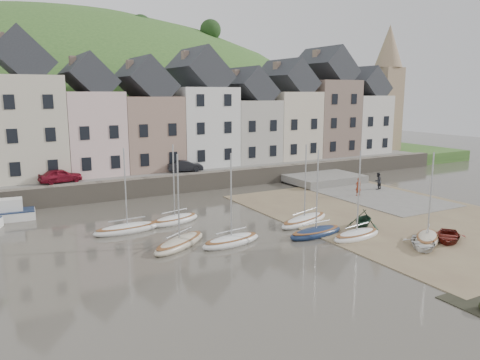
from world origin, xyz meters
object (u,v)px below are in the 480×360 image
rowboat_green (363,219)px  rowboat_red (448,236)px  person_dark (378,181)px  car_right (185,166)px  person_red (358,187)px  sailboat_0 (127,228)px  car_left (60,176)px  rowboat_white (423,243)px

rowboat_green → rowboat_red: size_ratio=0.83×
person_dark → car_right: size_ratio=0.46×
person_red → rowboat_red: bearing=75.6°
sailboat_0 → person_dark: sailboat_0 is taller
car_left → rowboat_red: bearing=-149.3°
person_red → rowboat_green: bearing=52.7°
person_red → rowboat_white: bearing=66.2°
rowboat_red → person_dark: person_dark is taller
car_right → person_red: bearing=-125.4°
sailboat_0 → car_right: sailboat_0 is taller
person_red → person_dark: 4.08m
sailboat_0 → person_dark: size_ratio=3.66×
rowboat_white → person_dark: 18.39m
person_red → car_left: car_left is taller
car_right → sailboat_0: bearing=153.0°
rowboat_white → rowboat_green: (-0.18, 5.19, 0.37)m
rowboat_white → rowboat_green: 5.20m
rowboat_green → car_right: size_ratio=0.71×
rowboat_white → car_right: car_right is taller
rowboat_white → person_dark: bearing=95.7°
person_red → person_dark: bearing=-157.9°
person_red → person_dark: person_red is taller
sailboat_0 → person_red: bearing=1.5°
sailboat_0 → person_red: (22.68, 0.61, 0.73)m
sailboat_0 → rowboat_white: 20.24m
sailboat_0 → car_right: 16.81m
rowboat_red → car_left: 33.42m
person_dark → car_right: car_right is taller
rowboat_white → person_dark: (10.94, 14.76, 0.60)m
rowboat_green → sailboat_0: bearing=-151.1°
rowboat_red → person_red: person_red is taller
person_red → car_left: size_ratio=0.45×
sailboat_0 → rowboat_green: 17.25m
rowboat_green → rowboat_white: bearing=-32.6°
rowboat_red → person_dark: 16.77m
sailboat_0 → car_left: 13.75m
rowboat_green → car_left: bearing=-174.1°
rowboat_white → rowboat_green: size_ratio=1.18×
rowboat_white → rowboat_green: rowboat_green is taller
sailboat_0 → rowboat_green: (15.44, -7.69, 0.50)m
person_dark → car_right: 20.18m
rowboat_green → person_dark: (11.12, 9.57, 0.23)m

